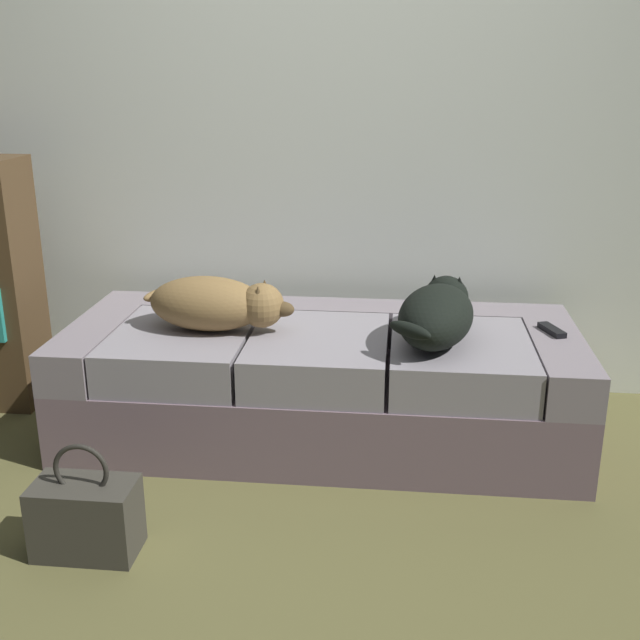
# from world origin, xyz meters

# --- Properties ---
(ground_plane) EXTENTS (10.00, 10.00, 0.00)m
(ground_plane) POSITION_xyz_m (0.00, 0.00, 0.00)
(ground_plane) COLOR brown
(back_wall) EXTENTS (6.40, 0.10, 2.80)m
(back_wall) POSITION_xyz_m (0.00, 1.57, 1.40)
(back_wall) COLOR silver
(back_wall) RESTS_ON ground
(couch) EXTENTS (2.04, 0.85, 0.47)m
(couch) POSITION_xyz_m (0.00, 0.96, 0.23)
(couch) COLOR slate
(couch) RESTS_ON ground
(dog_tan) EXTENTS (0.63, 0.31, 0.21)m
(dog_tan) POSITION_xyz_m (-0.41, 0.90, 0.57)
(dog_tan) COLOR olive
(dog_tan) RESTS_ON couch
(dog_dark) EXTENTS (0.37, 0.64, 0.22)m
(dog_dark) POSITION_xyz_m (0.45, 0.86, 0.58)
(dog_dark) COLOR black
(dog_dark) RESTS_ON couch
(tv_remote) EXTENTS (0.09, 0.16, 0.02)m
(tv_remote) POSITION_xyz_m (0.90, 1.00, 0.48)
(tv_remote) COLOR black
(tv_remote) RESTS_ON couch
(handbag) EXTENTS (0.32, 0.18, 0.38)m
(handbag) POSITION_xyz_m (-0.65, 0.07, 0.13)
(handbag) COLOR #3A372F
(handbag) RESTS_ON ground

